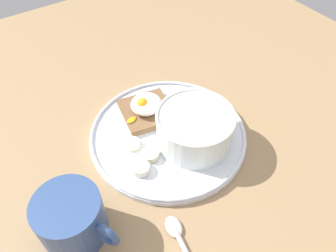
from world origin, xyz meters
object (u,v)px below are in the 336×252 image
(poached_egg, at_px, (146,104))
(spoon, at_px, (180,239))
(coffee_mug, at_px, (72,218))
(toast_slice, at_px, (147,111))
(banana_slice_back, at_px, (150,155))
(oatmeal_bowl, at_px, (195,128))
(banana_slice_front, at_px, (141,168))
(banana_slice_left, at_px, (132,144))

(poached_egg, distance_m, spoon, 0.26)
(coffee_mug, bearing_deg, poached_egg, -145.83)
(toast_slice, bearing_deg, banana_slice_back, 61.93)
(toast_slice, bearing_deg, oatmeal_bowl, 109.33)
(toast_slice, distance_m, spoon, 0.25)
(toast_slice, distance_m, poached_egg, 0.02)
(toast_slice, height_order, banana_slice_back, same)
(oatmeal_bowl, height_order, coffee_mug, coffee_mug)
(banana_slice_front, xyz_separation_m, spoon, (0.01, 0.13, -0.01))
(toast_slice, xyz_separation_m, banana_slice_front, (0.08, 0.11, -0.00))
(toast_slice, distance_m, banana_slice_front, 0.13)
(toast_slice, relative_size, banana_slice_front, 2.49)
(poached_egg, xyz_separation_m, coffee_mug, (0.21, 0.14, 0.00))
(banana_slice_left, height_order, spoon, banana_slice_left)
(banana_slice_left, distance_m, banana_slice_back, 0.04)
(oatmeal_bowl, bearing_deg, spoon, 46.89)
(toast_slice, height_order, banana_slice_left, toast_slice)
(toast_slice, xyz_separation_m, coffee_mug, (0.21, 0.14, 0.02))
(poached_egg, relative_size, coffee_mug, 0.67)
(toast_slice, relative_size, banana_slice_left, 2.81)
(banana_slice_front, bearing_deg, toast_slice, -125.85)
(banana_slice_front, xyz_separation_m, coffee_mug, (0.13, 0.03, 0.02))
(oatmeal_bowl, bearing_deg, banana_slice_left, -26.63)
(poached_egg, bearing_deg, banana_slice_left, 40.50)
(toast_slice, distance_m, banana_slice_left, 0.08)
(banana_slice_front, distance_m, spoon, 0.13)
(banana_slice_front, height_order, banana_slice_back, same)
(poached_egg, height_order, spoon, poached_egg)
(poached_egg, distance_m, banana_slice_back, 0.11)
(banana_slice_front, relative_size, banana_slice_left, 1.13)
(oatmeal_bowl, xyz_separation_m, poached_egg, (0.04, -0.10, -0.01))
(oatmeal_bowl, bearing_deg, banana_slice_back, -7.13)
(toast_slice, height_order, coffee_mug, coffee_mug)
(banana_slice_front, bearing_deg, banana_slice_back, -152.38)
(banana_slice_left, relative_size, coffee_mug, 0.32)
(poached_egg, height_order, coffee_mug, coffee_mug)
(poached_egg, bearing_deg, coffee_mug, 34.17)
(toast_slice, relative_size, coffee_mug, 0.91)
(banana_slice_back, bearing_deg, coffee_mug, 16.85)
(banana_slice_left, bearing_deg, banana_slice_back, 109.57)
(banana_slice_left, xyz_separation_m, banana_slice_back, (-0.01, 0.04, 0.00))
(oatmeal_bowl, xyz_separation_m, coffee_mug, (0.24, 0.04, -0.00))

